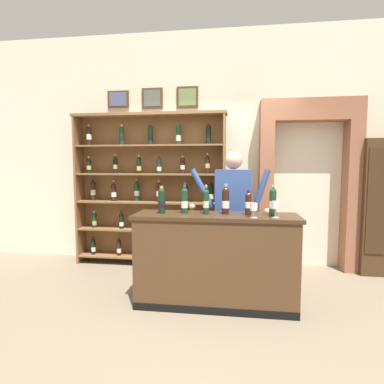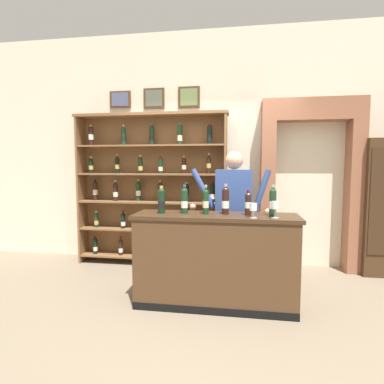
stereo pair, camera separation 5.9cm
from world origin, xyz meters
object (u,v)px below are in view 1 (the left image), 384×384
at_px(tasting_bottle_prosecco, 162,200).
at_px(tasting_bottle_bianco, 248,203).
at_px(tasting_bottle_chianti, 206,201).
at_px(wine_shelf, 150,185).
at_px(shopkeeper, 233,203).
at_px(tasting_counter, 215,260).
at_px(tasting_bottle_vin_santo, 273,201).
at_px(wine_glass_spare, 275,206).
at_px(tasting_bottle_super_tuscan, 185,200).
at_px(wine_glass_left, 254,208).
at_px(tasting_bottle_brunello, 226,200).

distance_m(tasting_bottle_prosecco, tasting_bottle_bianco, 0.92).
xyz_separation_m(tasting_bottle_chianti, tasting_bottle_bianco, (0.44, -0.00, -0.01)).
relative_size(wine_shelf, shopkeeper, 1.37).
height_order(tasting_counter, tasting_bottle_vin_santo, tasting_bottle_vin_santo).
xyz_separation_m(tasting_bottle_prosecco, tasting_bottle_bianco, (0.92, 0.01, -0.01)).
height_order(shopkeeper, wine_glass_spare, shopkeeper).
bearing_deg(tasting_bottle_super_tuscan, wine_glass_left, -13.73).
bearing_deg(wine_glass_left, shopkeeper, 106.10).
height_order(tasting_counter, shopkeeper, shopkeeper).
bearing_deg(tasting_bottle_brunello, tasting_bottle_chianti, -169.02).
distance_m(wine_shelf, tasting_bottle_brunello, 1.69).
relative_size(tasting_bottle_super_tuscan, tasting_bottle_brunello, 0.97).
bearing_deg(shopkeeper, tasting_bottle_super_tuscan, -133.42).
height_order(shopkeeper, tasting_bottle_brunello, shopkeeper).
relative_size(tasting_bottle_chianti, tasting_bottle_vin_santo, 0.98).
bearing_deg(shopkeeper, tasting_counter, -107.16).
height_order(wine_shelf, tasting_bottle_prosecco, wine_shelf).
bearing_deg(tasting_bottle_chianti, tasting_bottle_prosecco, -178.33).
height_order(tasting_bottle_prosecco, wine_glass_spare, tasting_bottle_prosecco).
bearing_deg(shopkeeper, tasting_bottle_chianti, -116.48).
height_order(tasting_bottle_chianti, tasting_bottle_bianco, tasting_bottle_chianti).
bearing_deg(wine_glass_left, wine_shelf, 135.61).
height_order(tasting_counter, tasting_bottle_prosecco, tasting_bottle_prosecco).
bearing_deg(tasting_counter, wine_glass_left, -20.76).
xyz_separation_m(tasting_bottle_prosecco, wine_glass_spare, (1.18, -0.12, -0.02)).
relative_size(shopkeeper, tasting_bottle_chianti, 5.35).
bearing_deg(tasting_bottle_chianti, tasting_bottle_brunello, 10.98).
distance_m(tasting_bottle_prosecco, tasting_bottle_super_tuscan, 0.25).
xyz_separation_m(wine_shelf, tasting_bottle_super_tuscan, (0.73, -1.25, -0.07)).
relative_size(tasting_bottle_prosecco, wine_glass_spare, 1.79).
bearing_deg(tasting_counter, wine_glass_spare, -11.52).
bearing_deg(tasting_bottle_brunello, tasting_bottle_bianco, -10.70).
bearing_deg(shopkeeper, tasting_bottle_brunello, -98.15).
bearing_deg(tasting_bottle_bianco, tasting_bottle_brunello, 169.30).
xyz_separation_m(tasting_counter, tasting_bottle_prosecco, (-0.58, -0.00, 0.64)).
xyz_separation_m(wine_shelf, tasting_bottle_prosecco, (0.48, -1.28, -0.07)).
xyz_separation_m(tasting_bottle_super_tuscan, tasting_bottle_chianti, (0.23, -0.02, -0.00)).
bearing_deg(tasting_counter, tasting_bottle_vin_santo, 0.59).
height_order(tasting_counter, wine_glass_left, wine_glass_left).
height_order(tasting_counter, tasting_bottle_bianco, tasting_bottle_bianco).
bearing_deg(tasting_bottle_brunello, tasting_bottle_prosecco, -175.49).
relative_size(tasting_bottle_vin_santo, wine_glass_spare, 1.93).
relative_size(tasting_bottle_prosecco, tasting_bottle_chianti, 0.95).
distance_m(shopkeeper, tasting_bottle_bianco, 0.60).
distance_m(shopkeeper, wine_glass_left, 0.75).
bearing_deg(tasting_bottle_prosecco, wine_glass_left, -8.35).
relative_size(tasting_bottle_vin_santo, wine_glass_left, 2.19).
relative_size(tasting_bottle_brunello, tasting_bottle_vin_santo, 1.00).
bearing_deg(tasting_bottle_chianti, wine_glass_left, -17.69).
xyz_separation_m(tasting_counter, tasting_bottle_super_tuscan, (-0.34, 0.03, 0.64)).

